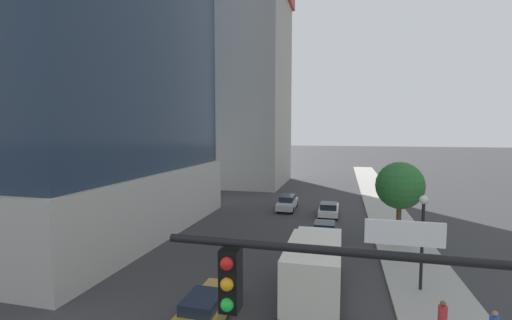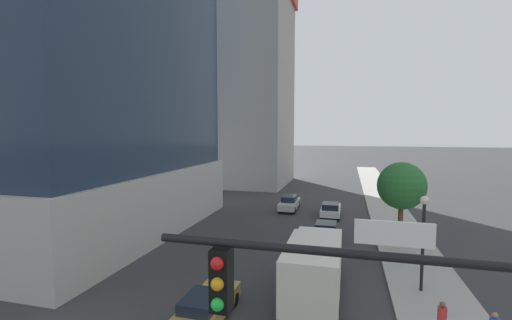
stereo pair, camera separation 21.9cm
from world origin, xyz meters
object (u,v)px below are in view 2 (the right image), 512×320
car_silver (289,203)px  car_black (326,232)px  car_white (331,209)px  box_truck (315,265)px  car_gold (207,305)px  street_lamp (423,228)px  street_tree (402,186)px  construction_building (242,74)px

car_silver → car_black: bearing=-65.8°
car_white → box_truck: bearing=-90.0°
car_gold → car_silver: (0.00, 22.44, 0.07)m
car_silver → box_truck: size_ratio=0.67×
car_silver → street_lamp: bearing=-60.6°
street_lamp → car_black: (-5.29, 7.41, -2.74)m
street_tree → car_black: size_ratio=1.46×
construction_building → street_tree: 35.66m
construction_building → street_tree: bearing=-52.5°
car_gold → car_white: car_white is taller
street_lamp → car_black: street_lamp is taller
street_tree → car_white: bearing=125.7°
car_white → car_gold: bearing=-102.0°
street_lamp → street_tree: bearing=89.6°
car_gold → car_black: 13.39m
street_lamp → street_tree: size_ratio=0.83×
construction_building → car_silver: bearing=-58.7°
car_black → box_truck: (-0.00, -9.52, 1.04)m
construction_building → car_white: 29.26m
construction_building → street_tree: size_ratio=7.02×
street_tree → box_truck: size_ratio=0.84×
car_gold → box_truck: 5.50m
car_black → box_truck: box_truck is taller
construction_building → car_white: (14.85, -18.91, -16.68)m
street_tree → construction_building: bearing=127.5°
street_tree → car_gold: bearing=-126.3°
street_tree → car_white: 9.87m
car_gold → car_white: bearing=78.0°
street_lamp → car_gold: 11.35m
car_gold → car_white: size_ratio=0.91×
street_lamp → car_white: 16.59m
street_lamp → box_truck: bearing=-158.3°
street_lamp → car_silver: bearing=119.4°
street_tree → car_silver: bearing=136.8°
car_silver → construction_building: bearing=121.3°
street_lamp → car_white: size_ratio=1.08×
construction_building → street_lamp: (20.14, -34.39, -13.93)m
car_white → box_truck: size_ratio=0.64×
car_gold → box_truck: bearing=35.5°
street_lamp → street_tree: street_tree is taller
street_tree → car_black: 6.51m
construction_building → car_gold: (10.45, -39.63, -16.68)m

